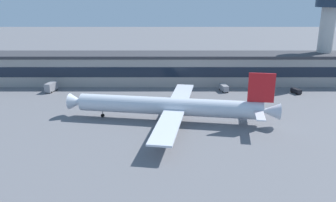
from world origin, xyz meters
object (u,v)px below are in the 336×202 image
at_px(control_tower, 326,28).
at_px(follow_me_car, 295,91).
at_px(airliner, 171,106).
at_px(crew_van, 223,88).
at_px(stair_truck, 50,87).
at_px(fuel_truck, 267,89).

relative_size(control_tower, follow_me_car, 7.77).
bearing_deg(airliner, control_tower, 37.11).
relative_size(follow_me_car, crew_van, 0.86).
xyz_separation_m(airliner, stair_truck, (-46.50, 32.66, -2.63)).
distance_m(fuel_truck, crew_van, 16.41).
xyz_separation_m(airliner, crew_van, (20.57, 32.92, -3.15)).
distance_m(control_tower, stair_truck, 114.70).
relative_size(fuel_truck, stair_truck, 1.34).
relative_size(stair_truck, follow_me_car, 1.33).
height_order(control_tower, stair_truck, control_tower).
xyz_separation_m(stair_truck, follow_me_car, (94.20, -2.92, -0.89)).
height_order(stair_truck, crew_van, stair_truck).
bearing_deg(control_tower, airliner, -142.89).
relative_size(fuel_truck, crew_van, 1.54).
bearing_deg(stair_truck, follow_me_car, -1.78).
xyz_separation_m(follow_me_car, crew_van, (-27.14, 3.18, 0.37)).
relative_size(airliner, fuel_truck, 7.38).
xyz_separation_m(airliner, fuel_truck, (36.41, 28.62, -2.73)).
relative_size(stair_truck, crew_van, 1.15).
xyz_separation_m(stair_truck, crew_van, (67.07, 0.25, -0.52)).
bearing_deg(stair_truck, fuel_truck, -2.79).
bearing_deg(stair_truck, airliner, -35.09).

